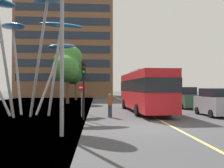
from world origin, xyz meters
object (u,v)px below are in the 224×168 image
(traffic_light_kerb_near, at_px, (84,78))
(traffic_light_kerb_far, at_px, (84,81))
(red_bus, at_px, (144,89))
(no_entry_sign, at_px, (82,95))
(leaf_sculpture, at_px, (23,30))
(street_lamp, at_px, (68,17))
(car_parked_mid, at_px, (215,103))
(car_parked_far, at_px, (185,98))
(pedestrian, at_px, (110,105))

(traffic_light_kerb_near, height_order, traffic_light_kerb_far, traffic_light_kerb_near)
(red_bus, xyz_separation_m, no_entry_sign, (-5.35, -3.25, -0.38))
(leaf_sculpture, bearing_deg, street_lamp, -60.61)
(car_parked_mid, relative_size, car_parked_far, 0.85)
(red_bus, distance_m, car_parked_mid, 5.97)
(car_parked_mid, height_order, pedestrian, car_parked_mid)
(leaf_sculpture, distance_m, car_parked_far, 17.31)
(leaf_sculpture, bearing_deg, car_parked_mid, -3.21)
(red_bus, relative_size, car_parked_far, 2.51)
(car_parked_far, xyz_separation_m, no_entry_sign, (-10.60, -7.03, 0.62))
(street_lamp, bearing_deg, traffic_light_kerb_far, 88.48)
(street_lamp, xyz_separation_m, no_entry_sign, (0.19, 6.90, -3.77))
(traffic_light_kerb_near, bearing_deg, red_bus, 44.12)
(traffic_light_kerb_near, xyz_separation_m, no_entry_sign, (-0.24, 1.71, -1.16))
(traffic_light_kerb_far, distance_m, pedestrian, 3.60)
(red_bus, relative_size, street_lamp, 1.29)
(car_parked_mid, distance_m, pedestrian, 8.19)
(car_parked_mid, relative_size, no_entry_sign, 1.52)
(car_parked_mid, bearing_deg, pedestrian, -177.17)
(traffic_light_kerb_near, xyz_separation_m, car_parked_mid, (10.05, 1.77, -1.82))
(leaf_sculpture, distance_m, traffic_light_kerb_far, 6.15)
(street_lamp, distance_m, no_entry_sign, 7.86)
(traffic_light_kerb_far, height_order, car_parked_far, traffic_light_kerb_far)
(red_bus, bearing_deg, traffic_light_kerb_far, -166.02)
(traffic_light_kerb_far, xyz_separation_m, pedestrian, (2.06, -2.28, -1.88))
(car_parked_far, bearing_deg, red_bus, -144.27)
(leaf_sculpture, bearing_deg, traffic_light_kerb_near, -28.39)
(pedestrian, bearing_deg, street_lamp, -109.26)
(car_parked_far, relative_size, street_lamp, 0.51)
(leaf_sculpture, height_order, pedestrian, leaf_sculpture)
(car_parked_far, bearing_deg, no_entry_sign, -146.45)
(car_parked_far, bearing_deg, leaf_sculpture, -157.99)
(car_parked_far, relative_size, no_entry_sign, 1.79)
(no_entry_sign, bearing_deg, car_parked_mid, 0.33)
(leaf_sculpture, height_order, traffic_light_kerb_near, leaf_sculpture)
(car_parked_mid, height_order, no_entry_sign, no_entry_sign)
(traffic_light_kerb_near, height_order, car_parked_mid, traffic_light_kerb_near)
(car_parked_mid, bearing_deg, leaf_sculpture, 176.79)
(red_bus, distance_m, traffic_light_kerb_near, 7.16)
(red_bus, bearing_deg, leaf_sculpture, -166.64)
(red_bus, xyz_separation_m, car_parked_mid, (4.94, -3.19, -1.04))
(red_bus, relative_size, no_entry_sign, 4.49)
(car_parked_mid, xyz_separation_m, car_parked_far, (0.32, 6.97, 0.04))
(leaf_sculpture, relative_size, street_lamp, 1.18)
(no_entry_sign, bearing_deg, traffic_light_kerb_near, -82.11)
(traffic_light_kerb_far, bearing_deg, leaf_sculpture, -167.35)
(car_parked_mid, bearing_deg, red_bus, 147.13)
(no_entry_sign, bearing_deg, street_lamp, -91.55)
(car_parked_far, bearing_deg, traffic_light_kerb_far, -154.21)
(traffic_light_kerb_near, distance_m, car_parked_mid, 10.36)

